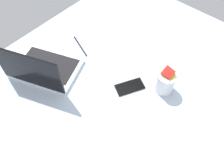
% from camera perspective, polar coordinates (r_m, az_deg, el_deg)
% --- Properties ---
extents(bed_mattress, '(1.80, 1.40, 0.18)m').
position_cam_1_polar(bed_mattress, '(1.23, 13.53, -8.69)').
color(bed_mattress, silver).
rests_on(bed_mattress, ground).
extents(laptop, '(0.39, 0.33, 0.23)m').
position_cam_1_polar(laptop, '(1.23, -16.61, 1.39)').
color(laptop, silver).
rests_on(laptop, bed_mattress).
extents(snack_cup, '(0.09, 0.09, 0.15)m').
position_cam_1_polar(snack_cup, '(1.14, 12.88, -1.60)').
color(snack_cup, silver).
rests_on(snack_cup, bed_mattress).
extents(cell_phone, '(0.13, 0.16, 0.01)m').
position_cam_1_polar(cell_phone, '(1.16, 4.33, -2.99)').
color(cell_phone, black).
rests_on(cell_phone, bed_mattress).
extents(charger_cable, '(0.16, 0.06, 0.01)m').
position_cam_1_polar(charger_cable, '(1.35, -7.71, 6.85)').
color(charger_cable, black).
rests_on(charger_cable, bed_mattress).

